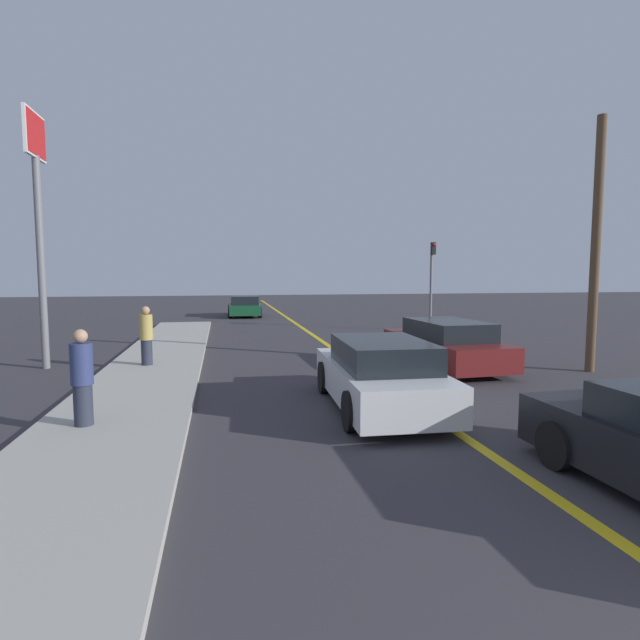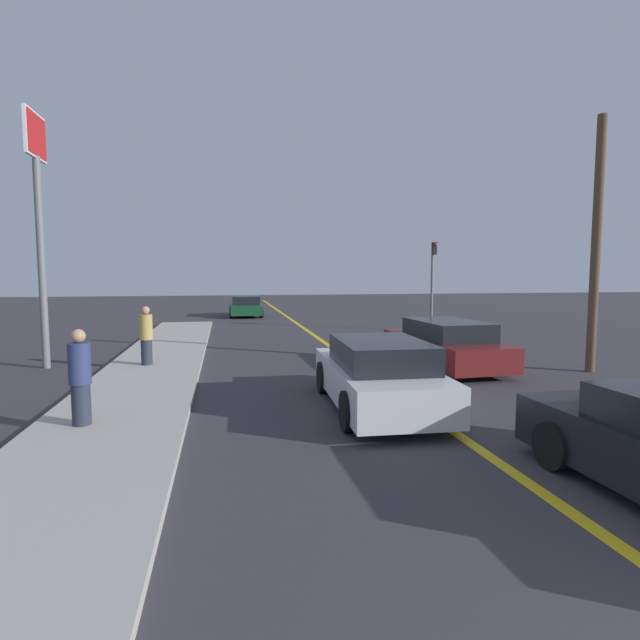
% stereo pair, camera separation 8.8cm
% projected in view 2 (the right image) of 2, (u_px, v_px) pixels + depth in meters
% --- Properties ---
extents(road_center_line, '(0.20, 60.00, 0.01)m').
position_uv_depth(road_center_line, '(322.00, 341.00, 19.55)').
color(road_center_line, gold).
rests_on(road_center_line, ground_plane).
extents(sidewalk_left, '(2.51, 25.40, 0.14)m').
position_uv_depth(sidewalk_left, '(152.00, 370.00, 13.30)').
color(sidewalk_left, '#ADA89E').
rests_on(sidewalk_left, ground_plane).
extents(car_ahead_center, '(2.06, 4.51, 1.37)m').
position_uv_depth(car_ahead_center, '(378.00, 375.00, 9.69)').
color(car_ahead_center, silver).
rests_on(car_ahead_center, ground_plane).
extents(car_far_distant, '(2.10, 4.81, 1.33)m').
position_uv_depth(car_far_distant, '(445.00, 344.00, 14.04)').
color(car_far_distant, maroon).
rests_on(car_far_distant, ground_plane).
extents(car_parked_left_lot, '(2.01, 4.01, 1.27)m').
position_uv_depth(car_parked_left_lot, '(246.00, 306.00, 30.59)').
color(car_parked_left_lot, '#144728').
rests_on(car_parked_left_lot, ground_plane).
extents(pedestrian_near_curb, '(0.35, 0.35, 1.59)m').
position_uv_depth(pedestrian_near_curb, '(80.00, 377.00, 8.18)').
color(pedestrian_near_curb, '#282D3D').
rests_on(pedestrian_near_curb, sidewalk_left).
extents(pedestrian_mid_group, '(0.35, 0.35, 1.61)m').
position_uv_depth(pedestrian_mid_group, '(146.00, 336.00, 13.61)').
color(pedestrian_mid_group, '#282D3D').
rests_on(pedestrian_mid_group, sidewalk_left).
extents(traffic_light, '(0.18, 0.40, 4.02)m').
position_uv_depth(traffic_light, '(433.00, 277.00, 22.63)').
color(traffic_light, slate).
rests_on(traffic_light, ground_plane).
extents(roadside_sign, '(0.20, 1.44, 6.92)m').
position_uv_depth(roadside_sign, '(38.00, 190.00, 13.44)').
color(roadside_sign, slate).
rests_on(roadside_sign, ground_plane).
extents(utility_pole, '(0.24, 0.24, 6.69)m').
position_uv_depth(utility_pole, '(596.00, 246.00, 13.07)').
color(utility_pole, brown).
rests_on(utility_pole, ground_plane).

